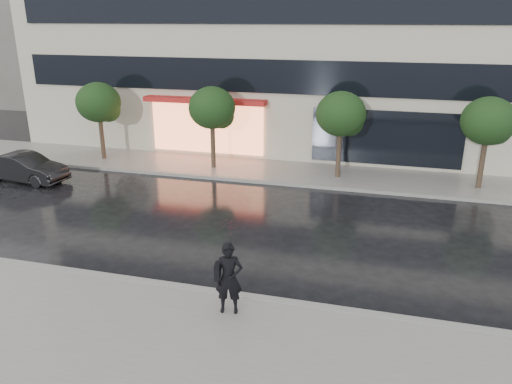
% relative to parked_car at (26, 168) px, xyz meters
% --- Properties ---
extents(ground, '(120.00, 120.00, 0.00)m').
position_rel_parked_car_xyz_m(ground, '(10.48, -6.00, -0.64)').
color(ground, black).
rests_on(ground, ground).
extents(sidewalk_near, '(60.00, 4.50, 0.12)m').
position_rel_parked_car_xyz_m(sidewalk_near, '(10.48, -9.25, -0.58)').
color(sidewalk_near, slate).
rests_on(sidewalk_near, ground).
extents(sidewalk_far, '(60.00, 3.50, 0.12)m').
position_rel_parked_car_xyz_m(sidewalk_far, '(10.48, 4.25, -0.58)').
color(sidewalk_far, slate).
rests_on(sidewalk_far, ground).
extents(curb_near, '(60.00, 0.25, 0.14)m').
position_rel_parked_car_xyz_m(curb_near, '(10.48, -7.00, -0.57)').
color(curb_near, gray).
rests_on(curb_near, ground).
extents(curb_far, '(60.00, 0.25, 0.14)m').
position_rel_parked_car_xyz_m(curb_far, '(10.48, 2.50, -0.57)').
color(curb_far, gray).
rests_on(curb_far, ground).
extents(bg_building_left, '(14.00, 10.00, 12.00)m').
position_rel_parked_car_xyz_m(bg_building_left, '(-17.52, 20.00, 5.36)').
color(bg_building_left, '#59544F').
rests_on(bg_building_left, ground).
extents(tree_far_west, '(2.20, 2.20, 3.99)m').
position_rel_parked_car_xyz_m(tree_far_west, '(1.54, 4.03, 2.28)').
color(tree_far_west, '#33261C').
rests_on(tree_far_west, ground).
extents(tree_mid_west, '(2.20, 2.20, 3.99)m').
position_rel_parked_car_xyz_m(tree_mid_west, '(7.54, 4.03, 2.28)').
color(tree_mid_west, '#33261C').
rests_on(tree_mid_west, ground).
extents(tree_mid_east, '(2.20, 2.20, 3.99)m').
position_rel_parked_car_xyz_m(tree_mid_east, '(13.54, 4.03, 2.28)').
color(tree_mid_east, '#33261C').
rests_on(tree_mid_east, ground).
extents(tree_far_east, '(2.20, 2.20, 3.99)m').
position_rel_parked_car_xyz_m(tree_far_east, '(19.54, 4.03, 2.28)').
color(tree_far_east, '#33261C').
rests_on(tree_far_east, ground).
extents(parked_car, '(4.01, 1.74, 1.28)m').
position_rel_parked_car_xyz_m(parked_car, '(0.00, 0.00, 0.00)').
color(parked_car, black).
rests_on(parked_car, ground).
extents(pedestrian_with_umbrella, '(1.00, 1.02, 2.44)m').
position_rel_parked_car_xyz_m(pedestrian_with_umbrella, '(12.16, -7.80, 0.97)').
color(pedestrian_with_umbrella, black).
rests_on(pedestrian_with_umbrella, sidewalk_near).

